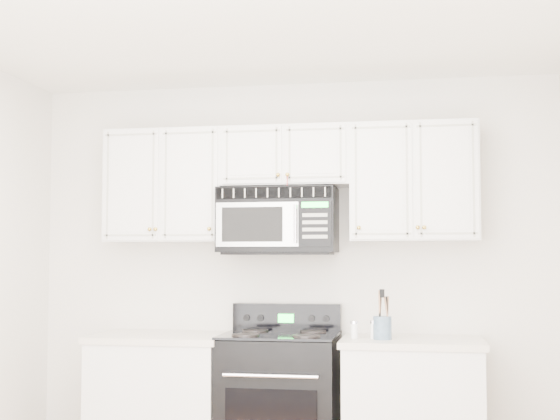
# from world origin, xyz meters

# --- Properties ---
(room) EXTENTS (3.51, 3.51, 2.61)m
(room) POSITION_xyz_m (0.00, 0.00, 1.30)
(room) COLOR #915A42
(room) RESTS_ON ground
(base_cabinet_left) EXTENTS (0.86, 0.65, 0.92)m
(base_cabinet_left) POSITION_xyz_m (-0.80, 1.44, 0.43)
(base_cabinet_left) COLOR silver
(base_cabinet_left) RESTS_ON ground
(base_cabinet_right) EXTENTS (0.86, 0.65, 0.92)m
(base_cabinet_right) POSITION_xyz_m (0.80, 1.44, 0.43)
(base_cabinet_right) COLOR silver
(base_cabinet_right) RESTS_ON ground
(range) EXTENTS (0.72, 0.66, 1.11)m
(range) POSITION_xyz_m (-0.02, 1.45, 0.48)
(range) COLOR black
(range) RESTS_ON ground
(upper_cabinets) EXTENTS (2.44, 0.37, 0.75)m
(upper_cabinets) POSITION_xyz_m (0.00, 1.58, 1.93)
(upper_cabinets) COLOR silver
(upper_cabinets) RESTS_ON ground
(microwave) EXTENTS (0.76, 0.43, 0.42)m
(microwave) POSITION_xyz_m (-0.06, 1.55, 1.66)
(microwave) COLOR black
(microwave) RESTS_ON ground
(utensil_crock) EXTENTS (0.11, 0.11, 0.30)m
(utensil_crock) POSITION_xyz_m (0.62, 1.35, 1.00)
(utensil_crock) COLOR slate
(utensil_crock) RESTS_ON base_cabinet_right
(shaker_salt) EXTENTS (0.05, 0.05, 0.11)m
(shaker_salt) POSITION_xyz_m (0.45, 1.37, 0.97)
(shaker_salt) COLOR white
(shaker_salt) RESTS_ON base_cabinet_right
(shaker_pepper) EXTENTS (0.05, 0.05, 0.11)m
(shaker_pepper) POSITION_xyz_m (0.57, 1.38, 0.98)
(shaker_pepper) COLOR white
(shaker_pepper) RESTS_ON base_cabinet_right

